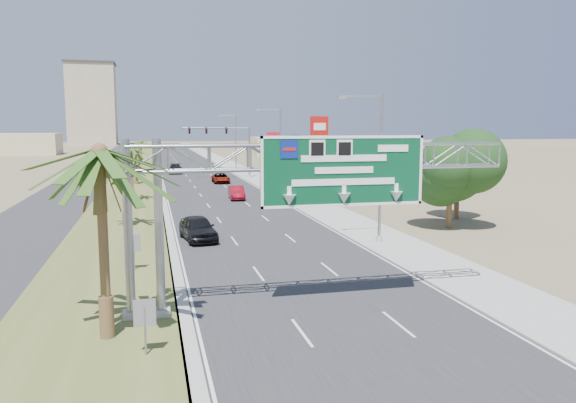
# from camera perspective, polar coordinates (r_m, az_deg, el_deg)

# --- Properties ---
(road) EXTENTS (12.00, 300.00, 0.02)m
(road) POSITION_cam_1_polar(r_m,az_deg,el_deg) (123.44, -10.25, 3.83)
(road) COLOR #28282B
(road) RESTS_ON ground
(sidewalk_right) EXTENTS (4.00, 300.00, 0.10)m
(sidewalk_right) POSITION_cam_1_polar(r_m,az_deg,el_deg) (124.24, -6.33, 3.95)
(sidewalk_right) COLOR #9E9B93
(sidewalk_right) RESTS_ON ground
(median_grass) EXTENTS (7.00, 300.00, 0.12)m
(median_grass) POSITION_cam_1_polar(r_m,az_deg,el_deg) (123.25, -14.90, 3.72)
(median_grass) COLOR #4F5C28
(median_grass) RESTS_ON ground
(opposing_road) EXTENTS (8.00, 300.00, 0.02)m
(opposing_road) POSITION_cam_1_polar(r_m,az_deg,el_deg) (123.59, -18.15, 3.58)
(opposing_road) COLOR #28282B
(opposing_road) RESTS_ON ground
(sign_gantry) EXTENTS (16.75, 1.24, 7.50)m
(sign_gantry) POSITION_cam_1_polar(r_m,az_deg,el_deg) (23.83, 1.81, 3.25)
(sign_gantry) COLOR gray
(sign_gantry) RESTS_ON ground
(palm_near) EXTENTS (5.70, 5.70, 8.35)m
(palm_near) POSITION_cam_1_polar(r_m,az_deg,el_deg) (21.07, -18.61, 4.67)
(palm_near) COLOR brown
(palm_near) RESTS_ON ground
(palm_row_b) EXTENTS (3.99, 3.99, 5.95)m
(palm_row_b) POSITION_cam_1_polar(r_m,az_deg,el_deg) (45.12, -16.35, 3.53)
(palm_row_b) COLOR brown
(palm_row_b) RESTS_ON ground
(palm_row_c) EXTENTS (3.99, 3.99, 6.75)m
(palm_row_c) POSITION_cam_1_polar(r_m,az_deg,el_deg) (61.05, -15.71, 5.26)
(palm_row_c) COLOR brown
(palm_row_c) RESTS_ON ground
(palm_row_d) EXTENTS (3.99, 3.99, 5.45)m
(palm_row_d) POSITION_cam_1_polar(r_m,az_deg,el_deg) (79.07, -15.25, 4.84)
(palm_row_d) COLOR brown
(palm_row_d) RESTS_ON ground
(palm_row_e) EXTENTS (3.99, 3.99, 6.15)m
(palm_row_e) POSITION_cam_1_polar(r_m,az_deg,el_deg) (98.03, -14.99, 5.73)
(palm_row_e) COLOR brown
(palm_row_e) RESTS_ON ground
(palm_row_f) EXTENTS (3.99, 3.99, 5.75)m
(palm_row_f) POSITION_cam_1_polar(r_m,az_deg,el_deg) (123.03, -14.74, 5.88)
(palm_row_f) COLOR brown
(palm_row_f) RESTS_ON ground
(streetlight_near) EXTENTS (3.27, 0.44, 10.00)m
(streetlight_near) POSITION_cam_1_polar(r_m,az_deg,el_deg) (38.07, 9.10, 2.73)
(streetlight_near) COLOR gray
(streetlight_near) RESTS_ON ground
(streetlight_mid) EXTENTS (3.27, 0.44, 10.00)m
(streetlight_mid) POSITION_cam_1_polar(r_m,az_deg,el_deg) (66.69, -0.94, 4.88)
(streetlight_mid) COLOR gray
(streetlight_mid) RESTS_ON ground
(streetlight_far) EXTENTS (3.27, 0.44, 10.00)m
(streetlight_far) POSITION_cam_1_polar(r_m,az_deg,el_deg) (102.09, -5.43, 5.79)
(streetlight_far) COLOR gray
(streetlight_far) RESTS_ON ground
(signal_mast) EXTENTS (10.28, 0.71, 8.00)m
(signal_mast) POSITION_cam_1_polar(r_m,az_deg,el_deg) (85.92, -5.29, 5.56)
(signal_mast) COLOR gray
(signal_mast) RESTS_ON ground
(store_building) EXTENTS (18.00, 10.00, 4.00)m
(store_building) POSITION_cam_1_polar(r_m,az_deg,el_deg) (84.48, 6.73, 3.57)
(store_building) COLOR tan
(store_building) RESTS_ON ground
(oak_near) EXTENTS (4.50, 4.50, 6.80)m
(oak_near) POSITION_cam_1_polar(r_m,az_deg,el_deg) (45.08, 16.19, 3.06)
(oak_near) COLOR brown
(oak_near) RESTS_ON ground
(oak_far) EXTENTS (3.50, 3.50, 5.60)m
(oak_far) POSITION_cam_1_polar(r_m,az_deg,el_deg) (50.09, 16.87, 2.64)
(oak_far) COLOR brown
(oak_far) RESTS_ON ground
(median_signback_a) EXTENTS (0.75, 0.08, 2.08)m
(median_signback_a) POSITION_cam_1_polar(r_m,az_deg,el_deg) (20.03, -14.35, -11.32)
(median_signback_a) COLOR gray
(median_signback_a) RESTS_ON ground
(median_signback_b) EXTENTS (0.75, 0.08, 2.08)m
(median_signback_b) POSITION_cam_1_polar(r_m,az_deg,el_deg) (31.65, -15.42, -4.37)
(median_signback_b) COLOR gray
(median_signback_b) RESTS_ON ground
(tower_distant) EXTENTS (20.00, 16.00, 35.00)m
(tower_distant) POSITION_cam_1_polar(r_m,az_deg,el_deg) (264.29, -19.29, 9.27)
(tower_distant) COLOR tan
(tower_distant) RESTS_ON ground
(building_distant_left) EXTENTS (24.00, 14.00, 6.00)m
(building_distant_left) POSITION_cam_1_polar(r_m,az_deg,el_deg) (177.07, -26.06, 5.26)
(building_distant_left) COLOR tan
(building_distant_left) RESTS_ON ground
(building_distant_right) EXTENTS (20.00, 12.00, 5.00)m
(building_distant_right) POSITION_cam_1_polar(r_m,az_deg,el_deg) (157.57, 0.05, 5.65)
(building_distant_right) COLOR tan
(building_distant_right) RESTS_ON ground
(car_left_lane) EXTENTS (2.70, 5.25, 1.71)m
(car_left_lane) POSITION_cam_1_polar(r_m,az_deg,el_deg) (39.54, -9.14, -2.71)
(car_left_lane) COLOR black
(car_left_lane) RESTS_ON ground
(car_mid_lane) EXTENTS (1.75, 4.47, 1.45)m
(car_mid_lane) POSITION_cam_1_polar(r_m,az_deg,el_deg) (61.38, -5.25, 0.89)
(car_mid_lane) COLOR maroon
(car_mid_lane) RESTS_ON ground
(car_right_lane) EXTENTS (2.24, 4.84, 1.34)m
(car_right_lane) POSITION_cam_1_polar(r_m,az_deg,el_deg) (79.40, -6.84, 2.35)
(car_right_lane) COLOR gray
(car_right_lane) RESTS_ON ground
(car_far) EXTENTS (2.47, 5.53, 1.58)m
(car_far) POSITION_cam_1_polar(r_m,az_deg,el_deg) (96.77, -11.38, 3.26)
(car_far) COLOR black
(car_far) RESTS_ON ground
(pole_sign_red_near) EXTENTS (2.38, 1.01, 9.28)m
(pole_sign_red_near) POSITION_cam_1_polar(r_m,az_deg,el_deg) (66.55, 3.20, 7.12)
(pole_sign_red_near) COLOR gray
(pole_sign_red_near) RESTS_ON ground
(pole_sign_blue) EXTENTS (1.98, 0.96, 6.99)m
(pole_sign_blue) POSITION_cam_1_polar(r_m,az_deg,el_deg) (75.75, 0.60, 5.48)
(pole_sign_blue) COLOR gray
(pole_sign_blue) RESTS_ON ground
(pole_sign_red_far) EXTENTS (2.21, 0.44, 7.25)m
(pole_sign_red_far) POSITION_cam_1_polar(r_m,az_deg,el_deg) (85.69, -1.45, 6.13)
(pole_sign_red_far) COLOR gray
(pole_sign_red_far) RESTS_ON ground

